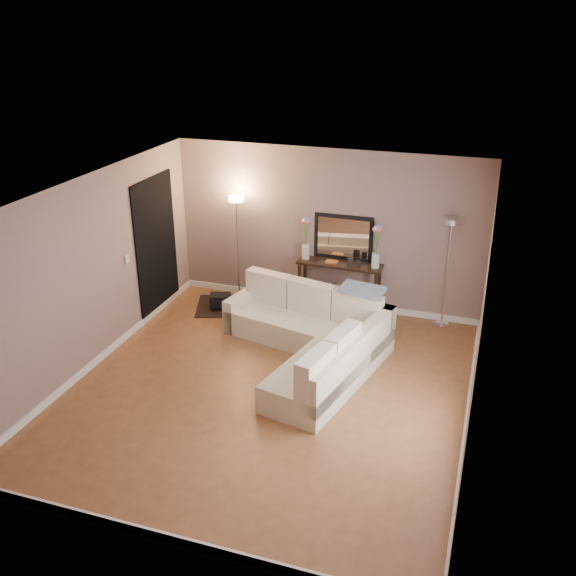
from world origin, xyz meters
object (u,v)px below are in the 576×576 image
(floor_lamp_lit, at_px, (237,227))
(sectional_sofa, at_px, (314,338))
(console_table, at_px, (334,283))
(floor_lamp_unlit, at_px, (449,251))

(floor_lamp_lit, bearing_deg, sectional_sofa, -41.37)
(console_table, height_order, floor_lamp_unlit, floor_lamp_unlit)
(floor_lamp_lit, relative_size, floor_lamp_unlit, 1.03)
(floor_lamp_unlit, bearing_deg, floor_lamp_lit, -179.29)
(sectional_sofa, height_order, floor_lamp_lit, floor_lamp_lit)
(floor_lamp_unlit, bearing_deg, console_table, 179.71)
(sectional_sofa, bearing_deg, floor_lamp_lit, 138.63)
(console_table, distance_m, floor_lamp_lit, 1.82)
(console_table, bearing_deg, floor_lamp_unlit, -0.29)
(floor_lamp_lit, height_order, floor_lamp_unlit, floor_lamp_lit)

